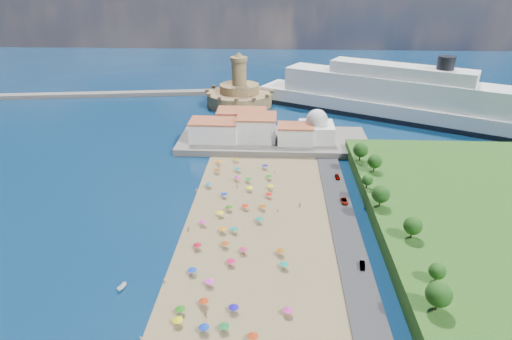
{
  "coord_description": "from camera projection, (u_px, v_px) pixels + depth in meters",
  "views": [
    {
      "loc": [
        11.32,
        -119.9,
        75.35
      ],
      "look_at": [
        4.0,
        25.0,
        8.0
      ],
      "focal_mm": 30.0,
      "sensor_mm": 36.0,
      "label": 1
    }
  ],
  "objects": [
    {
      "name": "parked_cars",
      "position": [
        345.0,
        202.0,
        150.95
      ],
      "size": [
        2.44,
        60.64,
        1.44
      ],
      "color": "gray",
      "rests_on": "promenade"
    },
    {
      "name": "ground",
      "position": [
        240.0,
        224.0,
        140.85
      ],
      "size": [
        700.0,
        700.0,
        0.0
      ],
      "primitive_type": "plane",
      "color": "#071938",
      "rests_on": "ground"
    },
    {
      "name": "domed_building",
      "position": [
        316.0,
        128.0,
        200.02
      ],
      "size": [
        16.0,
        16.0,
        15.0
      ],
      "color": "silver",
      "rests_on": "terrace"
    },
    {
      "name": "hillside_trees",
      "position": [
        392.0,
        206.0,
        130.74
      ],
      "size": [
        11.68,
        106.02,
        7.65
      ],
      "color": "#382314",
      "rests_on": "hillside"
    },
    {
      "name": "terrace",
      "position": [
        273.0,
        141.0,
        205.89
      ],
      "size": [
        90.0,
        36.0,
        3.0
      ],
      "primitive_type": "cube",
      "color": "#59544C",
      "rests_on": "ground"
    },
    {
      "name": "fortress",
      "position": [
        239.0,
        94.0,
        263.6
      ],
      "size": [
        40.0,
        40.0,
        32.4
      ],
      "color": "#A28251",
      "rests_on": "ground"
    },
    {
      "name": "beachgoers",
      "position": [
        234.0,
        225.0,
        138.09
      ],
      "size": [
        39.45,
        93.88,
        1.89
      ],
      "color": "tan",
      "rests_on": "beach"
    },
    {
      "name": "breakwater",
      "position": [
        95.0,
        95.0,
        283.94
      ],
      "size": [
        199.03,
        34.77,
        2.6
      ],
      "primitive_type": "cube",
      "rotation": [
        0.0,
        0.0,
        0.14
      ],
      "color": "#59544C",
      "rests_on": "ground"
    },
    {
      "name": "waterfront_buildings",
      "position": [
        246.0,
        127.0,
        204.39
      ],
      "size": [
        57.0,
        29.0,
        11.0
      ],
      "color": "silver",
      "rests_on": "terrace"
    },
    {
      "name": "cruise_ship",
      "position": [
        397.0,
        99.0,
        239.05
      ],
      "size": [
        157.41,
        99.84,
        36.19
      ],
      "color": "black",
      "rests_on": "ground"
    },
    {
      "name": "beach_parasols",
      "position": [
        235.0,
        234.0,
        131.61
      ],
      "size": [
        31.71,
        115.91,
        2.2
      ],
      "color": "gray",
      "rests_on": "beach"
    },
    {
      "name": "jetty",
      "position": [
        235.0,
        118.0,
        238.73
      ],
      "size": [
        18.0,
        70.0,
        2.4
      ],
      "primitive_type": "cube",
      "color": "#59544C",
      "rests_on": "ground"
    },
    {
      "name": "moored_boats",
      "position": [
        114.0,
        333.0,
        97.2
      ],
      "size": [
        7.67,
        27.02,
        1.78
      ],
      "color": "white",
      "rests_on": "ground"
    }
  ]
}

